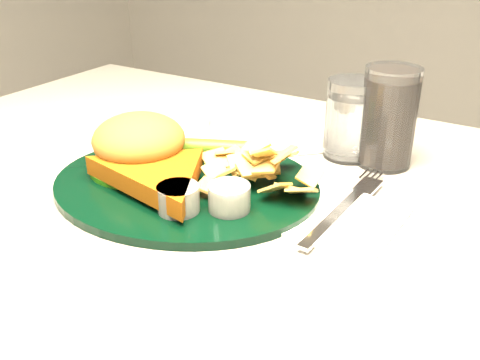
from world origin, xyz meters
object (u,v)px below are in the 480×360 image
object	(u,v)px
cola_glass	(388,117)
fork_napkin	(337,214)
dinner_plate	(185,161)
water_glass	(351,119)

from	to	relation	value
cola_glass	fork_napkin	distance (m)	0.19
fork_napkin	cola_glass	bearing A→B (deg)	93.43
dinner_plate	cola_glass	distance (m)	0.28
water_glass	fork_napkin	world-z (taller)	water_glass
dinner_plate	water_glass	distance (m)	0.25
water_glass	fork_napkin	distance (m)	0.19
water_glass	dinner_plate	bearing A→B (deg)	-124.04
water_glass	cola_glass	world-z (taller)	cola_glass
cola_glass	fork_napkin	bearing A→B (deg)	-89.00
fork_napkin	dinner_plate	bearing A→B (deg)	-169.65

